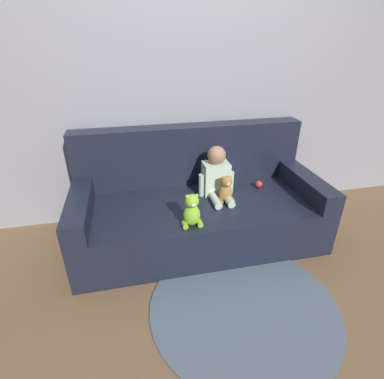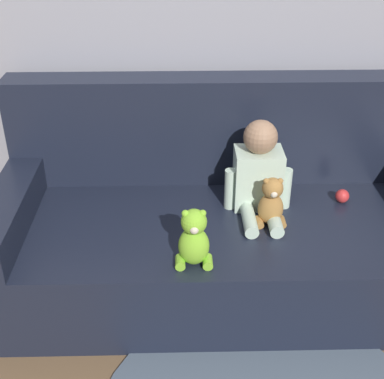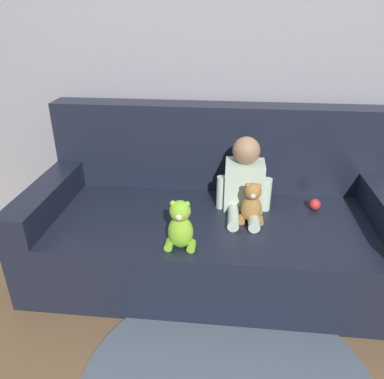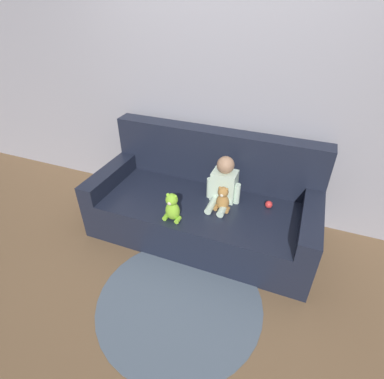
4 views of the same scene
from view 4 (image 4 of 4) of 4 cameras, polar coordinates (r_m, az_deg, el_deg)
ground_plane at (r=2.94m, az=1.83°, el=-8.01°), size 12.00×12.00×0.00m
wall_back at (r=2.79m, az=6.43°, el=19.93°), size 8.00×0.05×2.60m
couch at (r=2.81m, az=2.46°, el=-2.56°), size 2.01×0.92×0.91m
person_baby at (r=2.63m, az=6.06°, el=1.17°), size 0.31×0.37×0.42m
teddy_bear_brown at (r=2.54m, az=5.88°, el=-1.86°), size 0.13×0.10×0.23m
plush_toy_side at (r=2.42m, az=-3.78°, el=-3.46°), size 0.15×0.11×0.25m
toy_ball at (r=2.68m, az=14.41°, el=-2.78°), size 0.06×0.06×0.06m
floor_rug at (r=2.41m, az=-2.37°, el=-20.45°), size 1.24×1.24×0.01m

